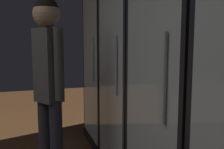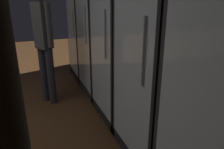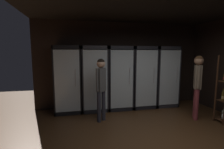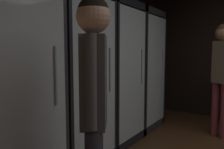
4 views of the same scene
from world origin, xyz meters
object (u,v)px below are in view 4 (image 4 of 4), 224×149
(shopper_near, at_px, (94,93))
(shopper_far, at_px, (222,67))
(cooler_left, at_px, (5,90))
(cooler_right, at_px, (111,74))
(cooler_far_right, at_px, (137,71))
(cooler_center, at_px, (72,80))

(shopper_near, relative_size, shopper_far, 0.96)
(cooler_left, height_order, cooler_right, same)
(cooler_far_right, bearing_deg, shopper_near, -158.11)
(cooler_right, height_order, shopper_near, cooler_right)
(cooler_left, height_order, cooler_center, same)
(cooler_left, bearing_deg, cooler_center, 0.02)
(cooler_center, bearing_deg, cooler_right, 0.13)
(cooler_right, height_order, cooler_far_right, same)
(cooler_far_right, bearing_deg, cooler_center, -179.93)
(shopper_near, bearing_deg, cooler_far_right, 21.89)
(cooler_center, height_order, cooler_far_right, same)
(cooler_center, distance_m, cooler_right, 0.79)
(cooler_left, distance_m, cooler_far_right, 2.39)
(cooler_right, bearing_deg, cooler_far_right, -0.00)
(shopper_near, bearing_deg, cooler_center, 52.30)
(shopper_far, bearing_deg, cooler_center, 144.16)
(cooler_right, distance_m, cooler_far_right, 0.80)
(cooler_left, relative_size, shopper_near, 1.21)
(cooler_center, height_order, cooler_right, same)
(cooler_left, relative_size, shopper_far, 1.16)
(cooler_left, relative_size, cooler_right, 1.00)
(cooler_left, height_order, shopper_far, cooler_left)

